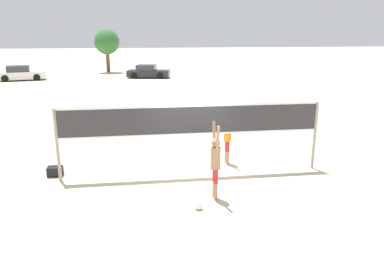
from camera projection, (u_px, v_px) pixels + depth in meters
name	position (u px, v px, depth m)	size (l,w,h in m)	color
ground_plane	(192.00, 174.00, 12.55)	(200.00, 200.00, 0.00)	beige
volleyball_net	(192.00, 124.00, 12.08)	(8.60, 0.10, 2.36)	gray
player_spiker	(215.00, 160.00, 10.42)	(0.28, 0.72, 2.22)	tan
player_blocker	(227.00, 134.00, 13.29)	(0.28, 0.70, 2.07)	tan
volleyball	(199.00, 205.00, 10.04)	(0.23, 0.23, 0.23)	silver
gear_bag	(55.00, 171.00, 12.37)	(0.48, 0.35, 0.32)	black
parked_car_near	(21.00, 74.00, 36.52)	(4.81, 2.73, 1.42)	silver
parked_car_mid	(148.00, 72.00, 38.49)	(4.53, 2.66, 1.33)	#232328
tree_left_cluster	(107.00, 42.00, 42.78)	(2.85, 2.85, 4.89)	brown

